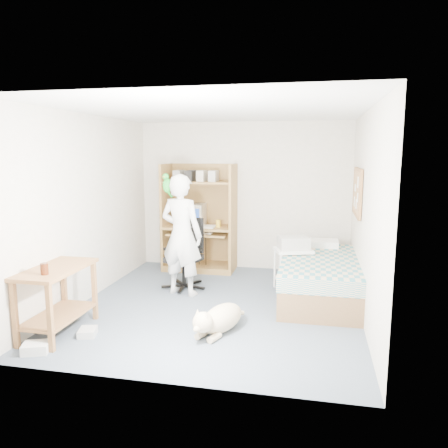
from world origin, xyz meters
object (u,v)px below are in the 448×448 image
Objects in this scene: computer_hutch at (200,222)px; office_chair at (186,263)px; side_desk at (57,290)px; dog at (219,319)px; person at (182,235)px; printer_cart at (293,263)px; bed at (319,277)px.

computer_hutch is 1.15m from office_chair.
side_desk reaches higher than dog.
person reaches higher than printer_cart.
printer_cart is at bearing 145.19° from bed.
office_chair is 1.66× the size of printer_cart.
dog is at bearing 11.98° from side_desk.
person is at bearing 145.14° from dog.
office_chair reaches higher than bed.
side_desk is (-2.85, -1.82, 0.21)m from bed.
dog is at bearing -70.64° from computer_hutch.
dog is at bearing -47.40° from office_chair.
person is at bearing -69.60° from office_chair.
side_desk is (-0.85, -2.94, -0.33)m from computer_hutch.
computer_hutch reaches higher than printer_cart.
printer_cart is (-0.38, 0.26, 0.12)m from bed.
bed is at bearing 11.34° from office_chair.
computer_hutch reaches higher than dog.
dog is at bearing 137.16° from person.
printer_cart is at bearing 88.65° from dog.
computer_hutch is at bearing 150.71° from bed.
dog is (0.90, -2.57, -0.66)m from computer_hutch.
office_chair is at bearing 177.86° from bed.
side_desk is 1.82m from dog.
person is at bearing 179.64° from printer_cart.
bed is 1.97× the size of office_chair.
office_chair is 1.58m from printer_cart.
person is 2.76× the size of printer_cart.
side_desk is at bearing -158.26° from printer_cart.
bed is at bearing -159.59° from person.
office_chair is at bearing -69.60° from person.
computer_hutch is 1.80× the size of side_desk.
office_chair is 0.60× the size of person.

